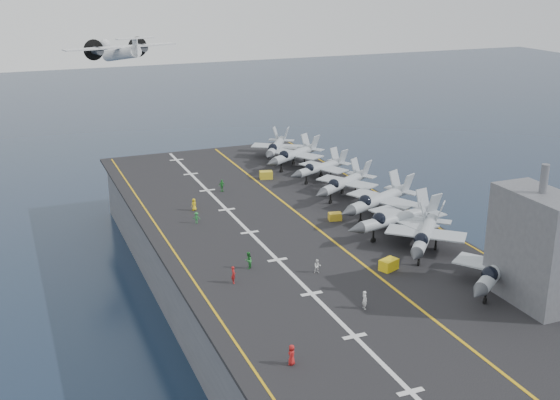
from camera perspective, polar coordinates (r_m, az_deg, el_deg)
name	(u,v)px	position (r m, az deg, el deg)	size (l,w,h in m)	color
ground	(291,295)	(100.14, 0.87, -7.75)	(500.00, 500.00, 0.00)	#142135
hull	(291,263)	(98.04, 0.88, -5.13)	(36.00, 90.00, 10.00)	#56595E
flight_deck	(291,228)	(96.08, 0.89, -2.28)	(38.00, 92.00, 0.40)	black
foul_line	(311,224)	(97.14, 2.53, -1.93)	(0.35, 90.00, 0.02)	gold
landing_centerline	(250,232)	(93.98, -2.48, -2.64)	(0.50, 90.00, 0.02)	silver
deck_edge_port	(169,244)	(91.18, -9.02, -3.54)	(0.25, 90.00, 0.02)	gold
deck_edge_stbd	(407,210)	(104.19, 10.31, -0.79)	(0.25, 90.00, 0.02)	gold
island_superstructure	(537,234)	(77.33, 20.18, -2.62)	(5.00, 10.00, 15.00)	#56595E
fighter_jet_1	(498,267)	(80.59, 17.31, -5.23)	(17.89, 16.75, 5.17)	gray
fighter_jet_2	(425,234)	(88.27, 11.70, -2.69)	(17.08, 17.48, 5.10)	gray
fighter_jet_3	(398,217)	(93.17, 9.58, -1.39)	(16.66, 12.78, 5.20)	#9CA4AC
fighter_jet_4	(379,198)	(100.09, 8.05, 0.13)	(18.20, 15.75, 5.32)	#9FA7AF
fighter_jet_5	(344,182)	(107.97, 5.24, 1.47)	(16.83, 15.35, 4.86)	#939AA1
fighter_jet_6	(321,167)	(116.68, 3.33, 2.71)	(15.25, 13.06, 4.47)	#9CA4AD
fighter_jet_7	(294,154)	(123.88, 1.16, 3.78)	(17.06, 15.58, 4.93)	#98A1A9
fighter_jet_8	(276,146)	(129.55, -0.33, 4.42)	(15.29, 16.67, 4.82)	gray
tow_cart_a	(389,265)	(83.41, 8.83, -5.21)	(2.53, 2.10, 1.30)	yellow
tow_cart_b	(335,217)	(98.52, 4.49, -1.35)	(1.98, 1.50, 1.07)	gold
tow_cart_c	(266,175)	(117.53, -1.14, 2.05)	(2.39, 1.84, 1.28)	gold
crew_0	(292,355)	(63.91, 0.96, -12.46)	(1.33, 1.39, 1.94)	#B21919
crew_1	(233,275)	(79.17, -3.81, -6.07)	(0.98, 1.32, 2.01)	#B21919
crew_2	(248,260)	(82.71, -2.59, -4.92)	(1.37, 1.48, 2.06)	#248230
crew_3	(197,218)	(97.71, -6.80, -1.43)	(1.15, 1.00, 1.61)	#258237
crew_4	(222,186)	(111.06, -4.75, 1.18)	(1.36, 1.12, 1.94)	#268C33
crew_5	(194,204)	(102.78, -7.00, -0.36)	(1.30, 1.15, 1.82)	yellow
crew_6	(365,300)	(73.85, 6.89, -8.06)	(0.83, 1.23, 2.02)	silver
crew_7	(317,266)	(81.65, 3.06, -5.39)	(1.17, 0.96, 1.68)	white
transport_plane	(121,54)	(145.76, -12.77, 11.52)	(25.89, 20.51, 5.41)	silver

